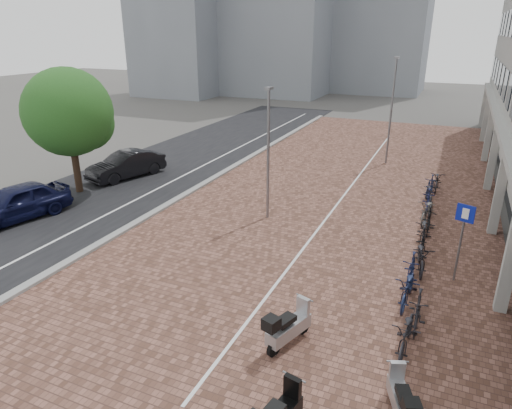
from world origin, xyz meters
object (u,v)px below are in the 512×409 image
(car_dark, at_px, (126,165))
(scooter_back, at_px, (402,399))
(car_navy, at_px, (16,203))
(scooter_front, at_px, (289,326))
(parking_sign, at_px, (462,230))

(car_dark, bearing_deg, scooter_back, -17.57)
(car_dark, relative_size, scooter_back, 2.88)
(car_navy, relative_size, scooter_back, 2.99)
(scooter_front, relative_size, scooter_back, 1.13)
(scooter_front, bearing_deg, car_navy, -174.06)
(car_navy, height_order, car_dark, car_navy)
(car_navy, relative_size, parking_sign, 1.69)
(scooter_front, bearing_deg, scooter_back, -4.69)
(car_navy, xyz_separation_m, parking_sign, (17.68, 2.06, 1.07))
(scooter_back, bearing_deg, car_dark, 124.42)
(scooter_front, bearing_deg, car_dark, 162.06)
(scooter_back, bearing_deg, car_navy, 144.13)
(scooter_back, xyz_separation_m, parking_sign, (0.89, 6.61, 1.33))
(scooter_back, bearing_deg, parking_sign, 61.58)
(car_navy, distance_m, parking_sign, 17.84)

